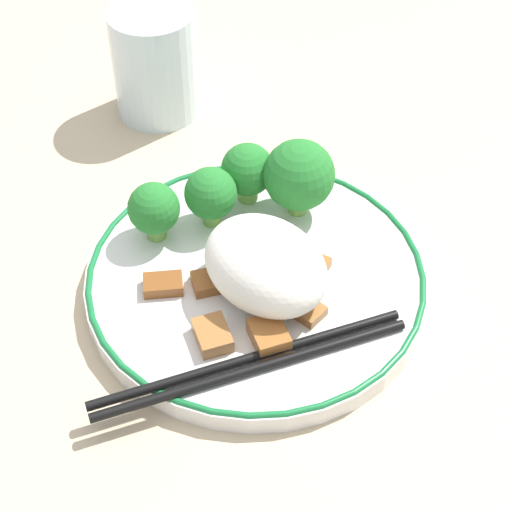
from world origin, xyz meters
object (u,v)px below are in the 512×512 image
broccoli_mid_left (154,209)px  drinking_glass (155,62)px  chopsticks (251,364)px  broccoli_back_left (299,176)px  broccoli_back_center (248,170)px  plate (256,280)px  broccoli_back_right (211,194)px

broccoli_mid_left → drinking_glass: bearing=141.3°
broccoli_mid_left → drinking_glass: drinking_glass is taller
chopsticks → drinking_glass: (-0.30, 0.15, 0.03)m
broccoli_back_left → drinking_glass: 0.21m
broccoli_back_center → chopsticks: 0.18m
broccoli_back_center → broccoli_back_left: bearing=27.3°
broccoli_mid_left → broccoli_back_left: bearing=61.6°
broccoli_back_left → broccoli_mid_left: 0.12m
plate → broccoli_back_center: broccoli_back_center is taller
plate → drinking_glass: bearing=159.1°
broccoli_back_center → broccoli_mid_left: (-0.02, -0.08, -0.00)m
broccoli_back_center → chopsticks: bearing=-41.8°
broccoli_back_right → drinking_glass: drinking_glass is taller
drinking_glass → broccoli_mid_left: bearing=-38.7°
broccoli_back_left → chopsticks: size_ratio=0.31×
plate → broccoli_back_right: broccoli_back_right is taller
chopsticks → drinking_glass: drinking_glass is taller
broccoli_mid_left → drinking_glass: (-0.15, 0.12, 0.01)m
broccoli_back_right → drinking_glass: (-0.17, 0.08, 0.01)m
broccoli_back_right → broccoli_mid_left: 0.05m
plate → broccoli_back_center: 0.09m
plate → broccoli_back_center: size_ratio=4.93×
plate → drinking_glass: 0.25m
chopsticks → broccoli_back_left: bearing=123.8°
broccoli_mid_left → chopsticks: broccoli_mid_left is taller
broccoli_back_right → broccoli_back_center: bearing=91.5°
chopsticks → broccoli_back_right: bearing=149.6°
broccoli_back_left → chopsticks: broccoli_back_left is taller
plate → drinking_glass: drinking_glass is taller
chopsticks → broccoli_back_center: bearing=138.2°
chopsticks → drinking_glass: size_ratio=2.09×
plate → broccoli_back_left: 0.09m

